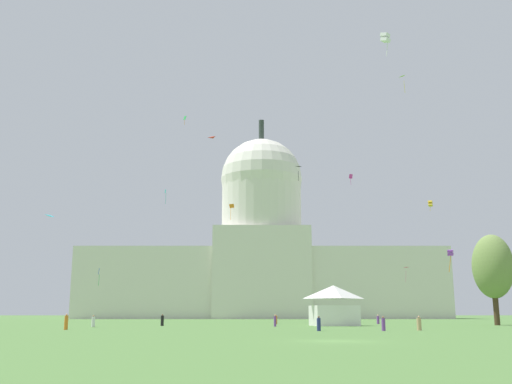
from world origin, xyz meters
name	(u,v)px	position (x,y,z in m)	size (l,w,h in m)	color
ground_plane	(337,341)	(0.00, 0.00, 0.00)	(800.00, 800.00, 0.00)	#4C7538
capitol_building	(263,256)	(-3.36, 151.37, 19.95)	(115.73, 28.27, 66.55)	silver
event_tent	(335,306)	(5.93, 45.70, 2.82)	(7.22, 6.38, 5.67)	white
tree_east_mid	(494,267)	(30.38, 48.88, 8.59)	(7.87, 8.16, 13.45)	#42301E
person_purple_mid_right	(379,320)	(14.91, 59.09, 0.69)	(0.60, 0.60, 1.53)	#703D93
person_tan_back_right	(420,324)	(11.85, 23.44, 0.66)	(0.66, 0.66, 1.49)	tan
person_purple_near_tree_east	(276,321)	(-2.65, 40.96, 0.74)	(0.43, 0.43, 1.58)	#703D93
person_orange_edge_east	(67,322)	(-25.79, 25.71, 0.78)	(0.55, 0.55, 1.71)	orange
person_orange_mid_center	(277,320)	(-1.94, 57.96, 0.69)	(0.42, 0.42, 1.54)	orange
person_black_lawn_far_right	(163,321)	(-18.40, 44.85, 0.74)	(0.48, 0.48, 1.64)	black
person_tan_front_center	(313,319)	(3.40, 52.43, 0.80)	(0.43, 0.43, 1.68)	tan
person_grey_back_center	(335,320)	(6.87, 53.29, 0.70)	(0.40, 0.40, 1.54)	gray
person_white_aisle_center	(94,321)	(-26.77, 39.95, 0.68)	(0.58, 0.58, 1.52)	silver
person_navy_lawn_far_left	(320,324)	(1.16, 21.49, 0.67)	(0.40, 0.40, 1.49)	navy
person_purple_front_left	(385,324)	(7.77, 21.79, 0.67)	(0.54, 0.54, 1.48)	#703D93
kite_gold_mid	(431,204)	(35.60, 94.61, 26.82)	(1.27, 1.30, 2.49)	gold
kite_cyan_low	(54,219)	(-32.13, 37.16, 13.96)	(1.00, 1.64, 0.34)	#33BCDB
kite_white_mid	(386,38)	(10.73, 27.30, 34.98)	(1.32, 1.32, 3.09)	white
kite_blue_low	(100,272)	(-36.69, 78.26, 9.72)	(0.44, 1.03, 3.48)	blue
kite_violet_low	(452,253)	(19.13, 33.86, 9.11)	(0.90, 0.92, 2.79)	purple
kite_lime_high	(405,78)	(27.37, 80.99, 52.29)	(1.51, 1.60, 3.79)	#8CD133
kite_black_mid	(301,169)	(3.89, 78.45, 31.21)	(1.36, 1.13, 2.83)	black
kite_green_high	(186,118)	(-23.24, 101.26, 50.05)	(0.90, 0.92, 2.42)	green
kite_pink_low	(407,269)	(38.19, 130.47, 14.32)	(1.52, 1.42, 4.35)	pink
kite_red_high	(214,140)	(-14.20, 77.91, 37.22)	(1.57, 1.29, 0.33)	red
kite_magenta_high	(352,177)	(20.11, 112.00, 37.33)	(1.02, 0.43, 2.98)	#D1339E
kite_turquoise_mid	(166,193)	(-28.68, 108.43, 32.15)	(0.47, 0.77, 3.77)	teal
kite_orange_mid	(233,208)	(-9.74, 67.14, 20.92)	(0.93, 0.71, 3.10)	orange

